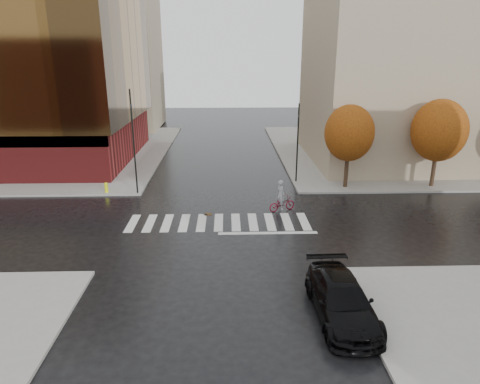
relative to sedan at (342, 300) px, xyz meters
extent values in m
plane|color=black|center=(-5.20, 9.91, -0.79)|extent=(120.00, 120.00, 0.00)
cube|color=gray|center=(-26.20, 30.91, -0.72)|extent=(30.00, 30.00, 0.15)
cube|color=gray|center=(15.80, 30.91, -0.72)|extent=(30.00, 30.00, 0.15)
cube|color=silver|center=(-5.20, 10.41, -0.79)|extent=(12.00, 3.00, 0.01)
cube|color=maroon|center=(-27.20, 27.91, 1.36)|extent=(26.00, 18.00, 4.00)
cube|color=tan|center=(11.80, 26.91, 8.36)|extent=(16.00, 16.00, 18.00)
cube|color=tan|center=(-21.20, 46.91, 9.36)|extent=(14.00, 12.00, 20.00)
cylinder|color=black|center=(4.80, 17.31, 0.76)|extent=(0.32, 0.32, 2.80)
ellipsoid|color=#A75010|center=(4.80, 17.31, 3.68)|extent=(3.80, 3.80, 4.37)
cylinder|color=black|center=(11.80, 17.31, 0.76)|extent=(0.32, 0.32, 2.80)
ellipsoid|color=#A75010|center=(11.80, 17.31, 3.84)|extent=(4.20, 4.20, 4.83)
imported|color=black|center=(0.00, 0.00, 0.00)|extent=(2.39, 5.52, 1.58)
imported|color=maroon|center=(-0.89, 12.41, -0.28)|extent=(2.04, 1.39, 1.02)
imported|color=#919499|center=(-0.99, 12.41, 0.37)|extent=(0.75, 0.89, 2.06)
cylinder|color=black|center=(-11.50, 16.21, 3.25)|extent=(0.12, 0.12, 7.78)
imported|color=black|center=(-11.50, 16.21, 6.07)|extent=(0.23, 0.21, 0.97)
cylinder|color=black|center=(1.10, 18.91, 2.56)|extent=(0.12, 0.12, 6.40)
imported|color=black|center=(1.10, 18.91, 4.88)|extent=(0.16, 0.18, 0.80)
cylinder|color=#E8F00E|center=(-13.90, 16.41, -0.32)|extent=(0.26, 0.26, 0.65)
sphere|color=#E8F00E|center=(-13.90, 16.41, 0.01)|extent=(0.28, 0.28, 0.28)
cylinder|color=#4A331A|center=(-5.94, 11.84, -0.79)|extent=(0.74, 0.74, 0.01)
camera|label=1|loc=(-4.61, -15.05, 9.61)|focal=32.00mm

